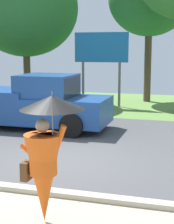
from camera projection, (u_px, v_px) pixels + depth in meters
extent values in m
cube|color=#4C4C4F|center=(81.00, 143.00, 11.03)|extent=(40.00, 8.00, 0.10)
cube|color=#648C42|center=(128.00, 105.00, 18.59)|extent=(40.00, 8.00, 0.10)
cube|color=#B2AD9E|center=(21.00, 189.00, 7.23)|extent=(40.00, 0.24, 0.10)
cone|color=#E55B19|center=(44.00, 179.00, 5.85)|extent=(0.60, 0.60, 1.45)
cylinder|color=#E55B19|center=(43.00, 154.00, 5.78)|extent=(0.44, 0.44, 0.65)
sphere|color=tan|center=(42.00, 126.00, 5.70)|extent=(0.22, 0.22, 0.22)
cylinder|color=#E55B19|center=(60.00, 139.00, 5.66)|extent=(0.24, 0.09, 0.45)
cylinder|color=#E55B19|center=(28.00, 151.00, 5.87)|extent=(0.29, 0.08, 0.24)
cylinder|color=gray|center=(53.00, 124.00, 5.65)|extent=(0.02, 0.02, 0.75)
cone|color=black|center=(52.00, 102.00, 5.59)|extent=(1.00, 1.00, 0.22)
cylinder|color=gray|center=(52.00, 95.00, 5.57)|extent=(0.02, 0.02, 0.10)
cube|color=#B7B7BC|center=(27.00, 144.00, 5.89)|extent=(0.02, 0.11, 0.16)
cube|color=brown|center=(27.00, 171.00, 5.86)|extent=(0.12, 0.24, 0.30)
cube|color=#1E478C|center=(35.00, 109.00, 12.87)|extent=(5.20, 2.00, 0.90)
cube|color=#1E478C|center=(48.00, 88.00, 12.60)|extent=(1.80, 1.84, 0.90)
cube|color=#2D3842|center=(71.00, 88.00, 12.36)|extent=(0.10, 1.70, 0.77)
cube|color=#1E478C|center=(1.00, 92.00, 13.14)|extent=(2.40, 2.00, 0.20)
cylinder|color=black|center=(89.00, 115.00, 13.39)|extent=(0.76, 0.28, 0.76)
cylinder|color=black|center=(72.00, 126.00, 11.50)|extent=(0.76, 0.28, 0.76)
cylinder|color=black|center=(6.00, 110.00, 14.34)|extent=(0.76, 0.28, 0.76)
cylinder|color=slate|center=(83.00, 83.00, 17.94)|extent=(0.12, 0.12, 2.20)
cylinder|color=slate|center=(119.00, 84.00, 17.44)|extent=(0.12, 0.12, 2.20)
cube|color=#1E72B2|center=(101.00, 47.00, 17.40)|extent=(2.60, 0.10, 1.40)
cylinder|color=brown|center=(148.00, 64.00, 19.04)|extent=(0.36, 0.36, 3.91)
cylinder|color=brown|center=(27.00, 72.00, 19.09)|extent=(0.36, 0.36, 3.05)
ellipsoid|color=#286B2D|center=(25.00, 8.00, 18.53)|extent=(5.33, 5.33, 4.85)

